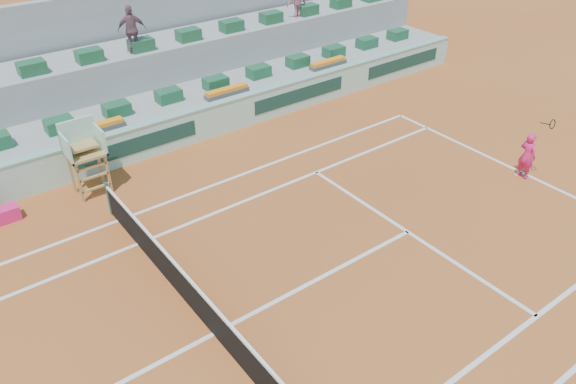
% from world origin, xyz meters
% --- Properties ---
extents(ground, '(90.00, 90.00, 0.00)m').
position_xyz_m(ground, '(0.00, 0.00, 0.00)').
color(ground, '#99491D').
rests_on(ground, ground).
extents(seating_tier_lower, '(36.00, 4.00, 1.20)m').
position_xyz_m(seating_tier_lower, '(0.00, 10.70, 0.60)').
color(seating_tier_lower, '#979795').
rests_on(seating_tier_lower, ground).
extents(seating_tier_upper, '(36.00, 2.40, 2.60)m').
position_xyz_m(seating_tier_upper, '(0.00, 12.30, 1.30)').
color(seating_tier_upper, '#979795').
rests_on(seating_tier_upper, ground).
extents(stadium_back_wall, '(36.00, 0.40, 4.40)m').
position_xyz_m(stadium_back_wall, '(0.00, 13.90, 2.20)').
color(stadium_back_wall, '#979795').
rests_on(stadium_back_wall, ground).
extents(player_bag, '(0.98, 0.44, 0.44)m').
position_xyz_m(player_bag, '(-2.70, 7.46, 0.22)').
color(player_bag, '#E91E67').
rests_on(player_bag, ground).
extents(spectator_mid, '(1.12, 0.74, 1.76)m').
position_xyz_m(spectator_mid, '(3.67, 11.56, 3.48)').
color(spectator_mid, '#744D59').
rests_on(spectator_mid, seating_tier_upper).
extents(court_lines, '(23.89, 11.09, 0.01)m').
position_xyz_m(court_lines, '(0.00, 0.00, 0.01)').
color(court_lines, silver).
rests_on(court_lines, ground).
extents(tennis_net, '(0.10, 11.97, 1.10)m').
position_xyz_m(tennis_net, '(0.00, 0.00, 0.53)').
color(tennis_net, black).
rests_on(tennis_net, ground).
extents(advertising_hoarding, '(36.00, 0.34, 1.26)m').
position_xyz_m(advertising_hoarding, '(0.02, 8.50, 0.63)').
color(advertising_hoarding, '#A8D4BE').
rests_on(advertising_hoarding, ground).
extents(umpire_chair, '(1.10, 0.90, 2.40)m').
position_xyz_m(umpire_chair, '(0.00, 7.50, 1.54)').
color(umpire_chair, '#A0773C').
rests_on(umpire_chair, ground).
extents(seat_row_lower, '(32.90, 0.60, 0.44)m').
position_xyz_m(seat_row_lower, '(0.00, 9.80, 1.42)').
color(seat_row_lower, '#1B5231').
rests_on(seat_row_lower, seating_tier_lower).
extents(seat_row_upper, '(32.90, 0.60, 0.44)m').
position_xyz_m(seat_row_upper, '(0.00, 11.70, 2.82)').
color(seat_row_upper, '#1B5231').
rests_on(seat_row_upper, seating_tier_upper).
extents(flower_planters, '(26.80, 0.36, 0.28)m').
position_xyz_m(flower_planters, '(-1.50, 9.00, 1.33)').
color(flower_planters, '#4A4A4A').
rests_on(flower_planters, seating_tier_lower).
extents(tennis_player, '(0.42, 0.86, 2.28)m').
position_xyz_m(tennis_player, '(11.67, -0.17, 0.80)').
color(tennis_player, '#E91E67').
rests_on(tennis_player, ground).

